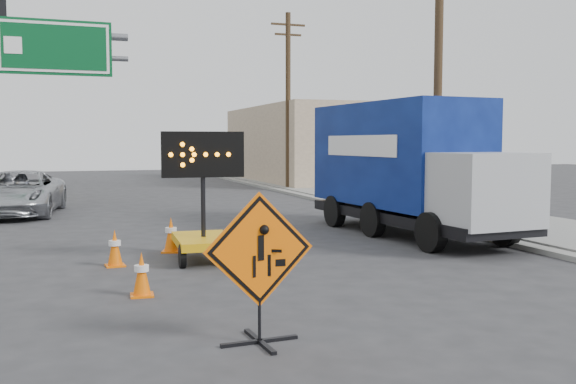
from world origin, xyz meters
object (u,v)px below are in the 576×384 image
arrow_board (203,232)px  box_truck (408,175)px  pickup_truck (19,193)px  construction_sign (259,264)px

arrow_board → box_truck: bearing=21.0°
box_truck → pickup_truck: bearing=136.6°
arrow_board → box_truck: size_ratio=0.36×
arrow_board → pickup_truck: bearing=115.1°
construction_sign → arrow_board: bearing=81.9°
construction_sign → pickup_truck: construction_sign is taller
pickup_truck → arrow_board: bearing=-60.5°
construction_sign → pickup_truck: 16.40m
pickup_truck → box_truck: size_ratio=0.72×
arrow_board → construction_sign: bearing=-91.7°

